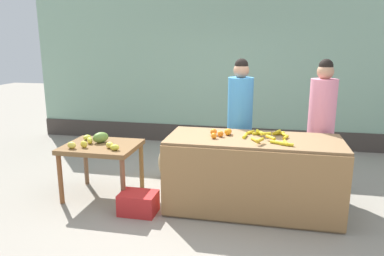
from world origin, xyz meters
TOP-DOWN VIEW (x-y plane):
  - ground_plane at (0.00, 0.00)m, footprint 24.00×24.00m
  - market_wall_back at (0.00, 2.95)m, footprint 8.34×0.23m
  - fruit_stall_counter at (0.48, -0.01)m, footprint 2.06×0.86m
  - side_table_wooden at (-1.48, 0.00)m, footprint 0.94×0.77m
  - banana_bunch_pile at (0.65, -0.01)m, footprint 0.58×0.62m
  - orange_pile at (0.09, 0.03)m, footprint 0.25×0.32m
  - mango_papaya_pile at (-1.55, 0.01)m, footprint 0.70×0.57m
  - vendor_woman_blue_shirt at (0.26, 0.67)m, footprint 0.34×0.34m
  - vendor_woman_pink_shirt at (1.32, 0.64)m, footprint 0.34×0.34m
  - produce_crate at (-0.85, -0.40)m, footprint 0.44×0.32m
  - produce_sack at (-0.76, 0.75)m, footprint 0.47×0.45m

SIDE VIEW (x-z plane):
  - ground_plane at x=0.00m, z-range 0.00..0.00m
  - produce_crate at x=-0.85m, z-range 0.00..0.26m
  - produce_sack at x=-0.76m, z-range 0.00..0.55m
  - fruit_stall_counter at x=0.48m, z-range 0.00..0.91m
  - side_table_wooden at x=-1.48m, z-range 0.26..0.98m
  - mango_papaya_pile at x=-1.55m, z-range 0.70..0.84m
  - vendor_woman_blue_shirt at x=0.26m, z-range 0.01..1.82m
  - vendor_woman_pink_shirt at x=1.32m, z-range 0.01..1.82m
  - banana_bunch_pile at x=0.65m, z-range 0.90..0.97m
  - orange_pile at x=0.09m, z-range 0.91..0.99m
  - market_wall_back at x=0.00m, z-range -0.03..2.93m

